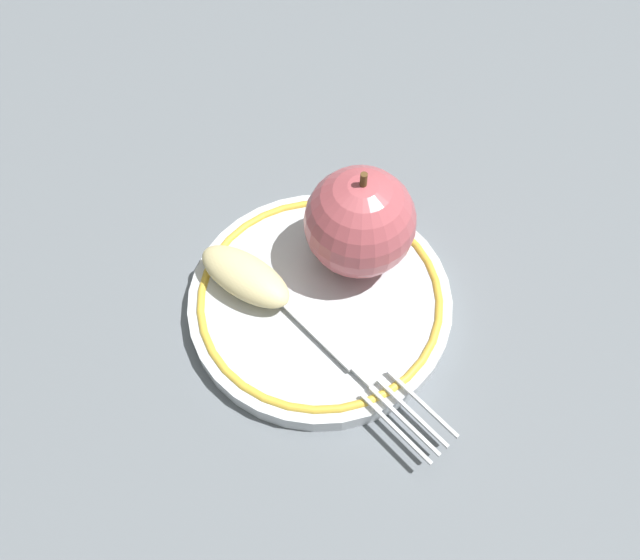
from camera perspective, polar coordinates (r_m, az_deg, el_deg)
ground_plane at (r=0.48m, az=-1.26°, el=-2.43°), size 2.00×2.00×0.00m
plate at (r=0.47m, az=0.00°, el=-1.87°), size 0.20×0.20×0.02m
apple_red_whole at (r=0.46m, az=3.32°, el=5.60°), size 0.08×0.08×0.09m
apple_slice_front at (r=0.46m, az=-6.87°, el=0.36°), size 0.08×0.05×0.03m
fork at (r=0.44m, az=1.95°, el=-6.62°), size 0.18×0.03×0.00m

